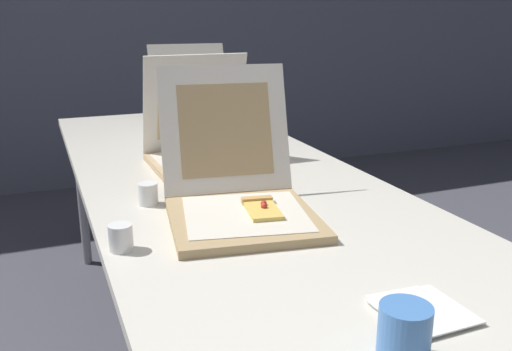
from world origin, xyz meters
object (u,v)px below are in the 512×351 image
cup_white_near_center (148,194)px  table (228,192)px  cup_printed_front (404,334)px  pizza_box_back (199,117)px  cup_white_near_left (121,238)px  napkin_pile (418,310)px  pizza_box_middle (204,149)px  pizza_box_front (240,197)px

cup_white_near_center → table: bearing=27.6°
table → cup_printed_front: bearing=-93.8°
pizza_box_back → cup_white_near_left: pizza_box_back is taller
cup_printed_front → cup_white_near_left: bearing=120.1°
table → pizza_box_back: pizza_box_back is taller
cup_white_near_left → napkin_pile: 0.64m
pizza_box_middle → cup_white_near_center: size_ratio=6.11×
cup_white_near_left → cup_white_near_center: same height
cup_printed_front → napkin_pile: 0.16m
cup_white_near_left → napkin_pile: (0.44, -0.46, -0.02)m
cup_white_near_center → cup_printed_front: (0.21, -0.84, 0.02)m
cup_printed_front → napkin_pile: cup_printed_front is taller
pizza_box_front → cup_printed_front: (0.01, -0.67, -0.01)m
cup_white_near_left → napkin_pile: size_ratio=0.38×
table → cup_white_near_left: 0.58m
cup_white_near_left → cup_printed_front: 0.65m
cup_white_near_center → pizza_box_middle: bearing=52.0°
pizza_box_middle → cup_white_near_left: 0.71m
pizza_box_front → cup_white_near_center: size_ratio=8.70×
table → cup_white_near_center: cup_white_near_center is taller
table → pizza_box_front: pizza_box_front is taller
pizza_box_back → cup_white_near_left: (-0.52, -1.18, -0.02)m
table → napkin_pile: 0.89m
pizza_box_middle → pizza_box_back: (0.15, 0.58, -0.00)m
pizza_box_front → pizza_box_back: bearing=87.5°
table → cup_white_near_center: 0.32m
pizza_box_front → cup_white_near_center: bearing=147.2°
pizza_box_middle → pizza_box_back: 0.60m
cup_white_near_left → napkin_pile: cup_white_near_left is taller
pizza_box_front → napkin_pile: (0.12, -0.56, -0.05)m
pizza_box_middle → cup_printed_front: pizza_box_middle is taller
pizza_box_middle → napkin_pile: bearing=-87.2°
cup_white_near_center → cup_printed_front: 0.87m
table → pizza_box_middle: size_ratio=6.79×
pizza_box_front → napkin_pile: 0.58m
table → cup_white_near_center: size_ratio=41.49×
pizza_box_front → cup_white_near_center: 0.27m
pizza_box_middle → table: bearing=-84.3°
pizza_box_back → table: bearing=-96.4°
table → pizza_box_back: 0.78m
pizza_box_front → pizza_box_middle: 0.51m
table → cup_white_near_center: bearing=-152.4°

